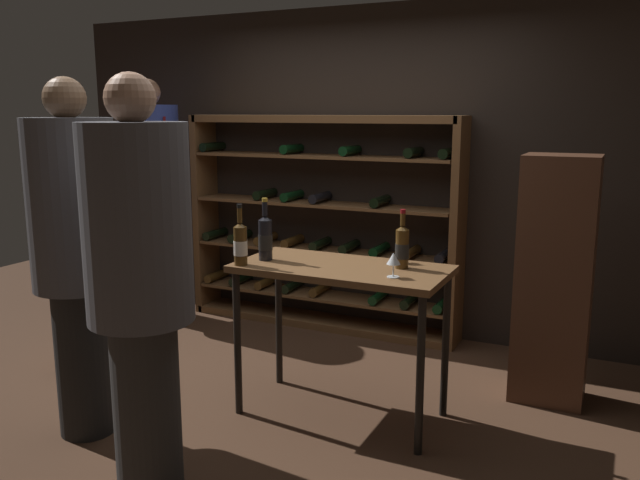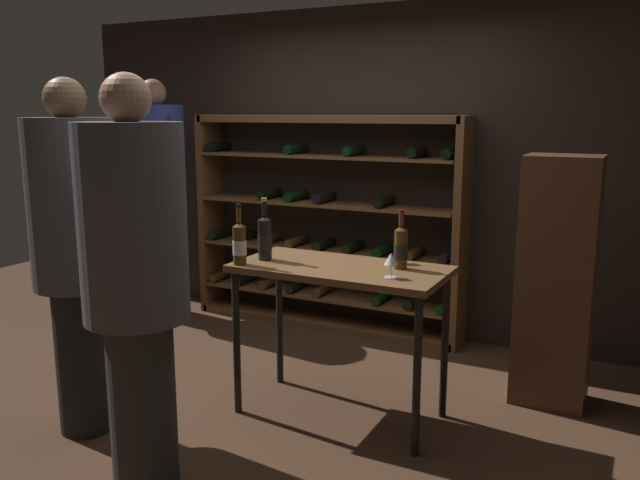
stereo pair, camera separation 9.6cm
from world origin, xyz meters
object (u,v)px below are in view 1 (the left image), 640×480
Objects in this scene: wine_crate at (100,350)px; person_host_in_suit at (75,244)px; display_cabinet at (554,280)px; wine_rack at (321,226)px; tasting_table at (341,283)px; wine_glass_stemmed_left at (393,260)px; wine_bottle_amber_reserve at (402,247)px; person_guest_khaki at (140,270)px; person_guest_plum_blouse at (152,188)px; wine_bottle_green_slim at (265,238)px; wine_glass_stemmed_center at (402,245)px; wine_bottle_black_capsule at (240,243)px.

person_host_in_suit is at bearing -50.57° from wine_crate.
wine_rack is at bearing 160.50° from display_cabinet.
wine_glass_stemmed_left is (0.36, -0.13, 0.20)m from tasting_table.
wine_crate is at bearing -174.18° from wine_bottle_amber_reserve.
person_guest_khaki is 1.00× the size of person_host_in_suit.
wine_bottle_amber_reserve reaches higher than tasting_table.
person_host_in_suit is at bearing -156.49° from wine_glass_stemmed_left.
wine_bottle_green_slim is at bearing 38.33° from person_guest_plum_blouse.
wine_glass_stemmed_center is (1.12, -1.24, 0.17)m from wine_rack.
wine_rack is at bearing 132.11° from wine_glass_stemmed_center.
wine_bottle_black_capsule is at bearing -148.00° from display_cabinet.
tasting_table is at bearing 23.88° from wine_bottle_black_capsule.
tasting_table is 0.79× the size of display_cabinet.
wine_rack is 1.53× the size of display_cabinet.
wine_glass_stemmed_center is (-0.81, -0.56, 0.25)m from display_cabinet.
person_guest_plum_blouse reaches higher than wine_glass_stemmed_left.
wine_glass_stemmed_center reaches higher than wine_glass_stemmed_left.
person_guest_khaki is 2.50m from display_cabinet.
wine_bottle_amber_reserve is at bearing 20.80° from wine_bottle_black_capsule.
tasting_table is 3.62× the size of wine_bottle_amber_reserve.
wine_glass_stemmed_left is (-0.73, -0.91, 0.25)m from display_cabinet.
wine_bottle_amber_reserve is at bearing 15.57° from tasting_table.
tasting_table is 1.25m from person_guest_khaki.
person_guest_khaki is at bearing -37.77° from wine_crate.
tasting_table is 3.27× the size of wine_bottle_green_slim.
wine_rack is 15.91× the size of wine_glass_stemmed_center.
wine_rack is 1.98m from wine_crate.
person_guest_plum_blouse reaches higher than wine_crate.
wine_rack is at bearing 59.01° from wine_crate.
person_host_in_suit reaches higher than wine_bottle_green_slim.
display_cabinet is (2.31, 1.60, -0.32)m from person_host_in_suit.
person_host_in_suit is at bearing -139.73° from wine_bottle_black_capsule.
wine_crate is (-1.79, -0.12, -0.66)m from tasting_table.
wine_rack is 2.59m from person_guest_khaki.
wine_rack reaches higher than wine_glass_stemmed_center.
wine_bottle_green_slim is (1.82, -1.16, -0.08)m from person_guest_plum_blouse.
wine_crate is at bearing 73.61° from person_host_in_suit.
display_cabinet is at bearing 51.11° from wine_glass_stemmed_left.
wine_bottle_green_slim reaches higher than wine_bottle_amber_reserve.
person_guest_plum_blouse reaches higher than wine_bottle_green_slim.
wine_bottle_green_slim is at bearing -76.58° from wine_rack.
tasting_table is at bearing 3.95° from wine_crate.
display_cabinet is at bearing 32.00° from wine_bottle_black_capsule.
person_guest_khaki reaches higher than wine_bottle_amber_reserve.
tasting_table is at bearing -142.45° from wine_glass_stemmed_center.
wine_bottle_amber_reserve is at bearing 5.82° from wine_crate.
person_host_in_suit is 13.26× the size of wine_glass_stemmed_center.
wine_rack reaches higher than wine_bottle_amber_reserve.
wine_rack is 2.32m from person_host_in_suit.
person_guest_khaki is at bearing -77.98° from person_host_in_suit.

